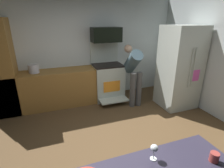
% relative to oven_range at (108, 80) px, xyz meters
% --- Properties ---
extents(ground_plane, '(5.20, 4.80, 0.02)m').
position_rel_oven_range_xyz_m(ground_plane, '(-0.54, -1.97, -0.52)').
color(ground_plane, brown).
extents(wall_back, '(5.20, 0.12, 2.60)m').
position_rel_oven_range_xyz_m(wall_back, '(-0.54, 0.37, 0.79)').
color(wall_back, silver).
rests_on(wall_back, ground).
extents(lower_cabinet_run, '(2.40, 0.60, 0.90)m').
position_rel_oven_range_xyz_m(lower_cabinet_run, '(-1.44, 0.01, -0.06)').
color(lower_cabinet_run, olive).
rests_on(lower_cabinet_run, ground).
extents(cabinet_column, '(0.60, 0.60, 2.10)m').
position_rel_oven_range_xyz_m(cabinet_column, '(-2.44, 0.01, 0.54)').
color(cabinet_column, olive).
rests_on(cabinet_column, ground).
extents(oven_range, '(0.76, 0.96, 1.51)m').
position_rel_oven_range_xyz_m(oven_range, '(0.00, 0.00, 0.00)').
color(oven_range, '#B8C3B7').
rests_on(oven_range, ground).
extents(microwave, '(0.74, 0.38, 0.36)m').
position_rel_oven_range_xyz_m(microwave, '(0.00, 0.09, 1.19)').
color(microwave, black).
rests_on(microwave, oven_range).
extents(refrigerator, '(0.83, 0.77, 1.94)m').
position_rel_oven_range_xyz_m(refrigerator, '(1.49, -0.98, 0.46)').
color(refrigerator, '#B9C0B6').
rests_on(refrigerator, ground).
extents(person_cook, '(0.31, 0.72, 1.46)m').
position_rel_oven_range_xyz_m(person_cook, '(0.49, -0.52, 0.37)').
color(person_cook, '#484848').
rests_on(person_cook, ground).
extents(wine_glass_mid, '(0.07, 0.07, 0.15)m').
position_rel_oven_range_xyz_m(wine_glass_mid, '(-0.64, -3.20, 0.50)').
color(wine_glass_mid, silver).
rests_on(wine_glass_mid, counter_island).
extents(mug_coffee, '(0.08, 0.08, 0.09)m').
position_rel_oven_range_xyz_m(mug_coffee, '(-0.16, -3.40, 0.43)').
color(mug_coffee, '#9A3833').
rests_on(mug_coffee, counter_island).
extents(stock_pot, '(0.23, 0.23, 0.19)m').
position_rel_oven_range_xyz_m(stock_pot, '(-1.78, 0.01, 0.49)').
color(stock_pot, '#B8B7C2').
rests_on(stock_pot, lower_cabinet_run).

